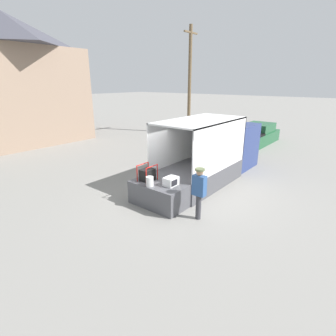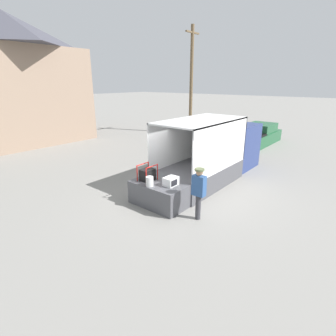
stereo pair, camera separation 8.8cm
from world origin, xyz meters
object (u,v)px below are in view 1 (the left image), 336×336
Objects in this scene: worker_person at (199,188)px; pickup_truck_green at (255,136)px; portable_generator at (148,174)px; microwave at (171,181)px; box_truck at (218,155)px; utility_pole at (190,80)px; orange_bucket at (150,182)px.

worker_person is 0.34× the size of pickup_truck_green.
pickup_truck_green is at bearing 2.59° from portable_generator.
microwave is 0.10× the size of pickup_truck_green.
box_truck is 0.76× the size of utility_pole.
microwave is at bearing -44.68° from orange_bucket.
portable_generator is at bearing 97.50° from microwave.
box_truck is 4.80m from worker_person.
worker_person is 0.20× the size of utility_pole.
orange_bucket is at bearing 104.41° from worker_person.
worker_person reaches higher than microwave.
utility_pole is at bearing 35.83° from worker_person.
portable_generator is (-4.52, 0.53, 0.14)m from box_truck.
pickup_truck_green is at bearing 12.95° from worker_person.
microwave is 1.45× the size of orange_bucket.
utility_pole reaches higher than portable_generator.
portable_generator is at bearing 49.59° from orange_bucket.
microwave is 15.25m from utility_pole.
worker_person is at bearing -88.76° from portable_generator.
portable_generator is 0.12× the size of pickup_truck_green.
box_truck is 3.72× the size of worker_person.
orange_bucket is 15.43m from utility_pole.
worker_person is 12.53m from pickup_truck_green.
worker_person is (-0.08, -1.24, 0.08)m from microwave.
pickup_truck_green is (7.73, 1.09, -0.37)m from box_truck.
pickup_truck_green is at bearing 7.37° from microwave.
pickup_truck_green is 0.60× the size of utility_pole.
worker_person is at bearing -167.05° from pickup_truck_green.
portable_generator reaches higher than pickup_truck_green.
utility_pole is (12.70, 6.88, 3.45)m from portable_generator.
worker_person is (0.46, -1.77, 0.05)m from orange_bucket.
box_truck is 4.56m from portable_generator.
pickup_truck_green is 7.48m from utility_pole.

